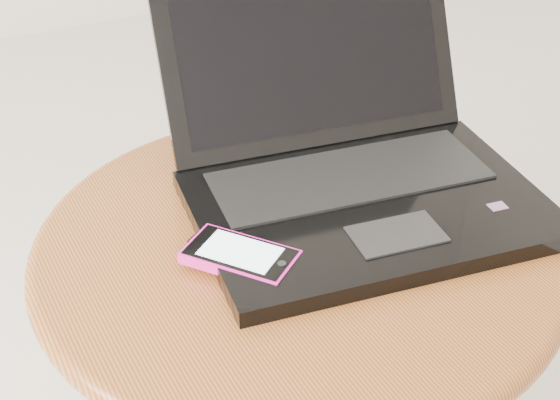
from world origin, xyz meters
TOP-DOWN VIEW (x-y plane):
  - table at (-0.08, 0.02)m, footprint 0.61×0.61m
  - laptop at (0.02, 0.08)m, footprint 0.45×0.45m
  - phone_black at (-0.14, 0.03)m, footprint 0.11×0.12m
  - phone_pink at (-0.16, -0.00)m, footprint 0.12×0.13m

SIDE VIEW (x-z plane):
  - table at x=-0.08m, z-range 0.14..0.62m
  - phone_black at x=-0.14m, z-range 0.48..0.49m
  - phone_pink at x=-0.16m, z-range 0.49..0.51m
  - laptop at x=0.02m, z-range 0.41..0.65m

